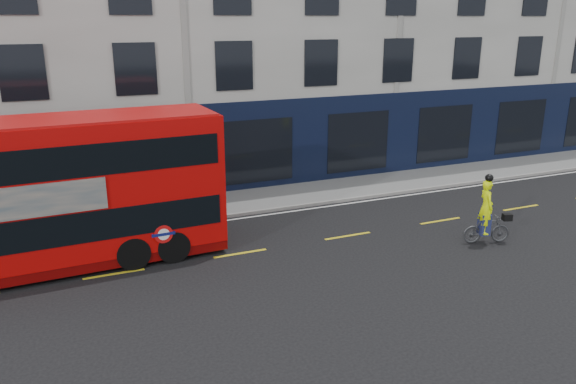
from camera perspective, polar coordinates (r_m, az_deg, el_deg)
ground at (r=17.27m, az=-3.30°, el=-8.08°), size 120.00×120.00×0.00m
pavement at (r=23.06m, az=-8.75°, el=-1.48°), size 60.00×3.00×0.12m
kerb at (r=21.68m, az=-7.76°, el=-2.65°), size 60.00×0.12×0.13m
building_terrace at (r=28.17m, az=-12.88°, el=17.05°), size 50.00×10.07×15.00m
road_edge_line at (r=21.43m, az=-7.54°, el=-3.05°), size 58.00×0.10×0.01m
lane_dashes at (r=18.57m, az=-4.87°, el=-6.23°), size 58.00×0.12×0.01m
bus at (r=18.20m, az=-24.75°, el=-0.39°), size 11.53×3.05×4.61m
cyclist at (r=20.21m, az=19.51°, el=-2.63°), size 1.70×0.91×2.46m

